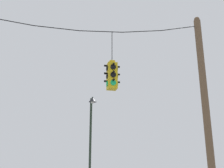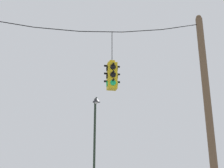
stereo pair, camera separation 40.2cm
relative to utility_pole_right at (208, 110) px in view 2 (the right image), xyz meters
The scene contains 4 objects.
utility_pole_right is the anchor object (origin of this frame).
span_wire 6.45m from the utility_pole_right, behind, with size 11.38×0.03×0.85m.
traffic_light_near_left_pole 3.81m from the utility_pole_right, behind, with size 0.58×0.58×2.25m.
street_lamp 6.13m from the utility_pole_right, 125.47° to the left, with size 0.40×0.70×5.49m.
Camera 2 is at (0.20, -9.13, 1.81)m, focal length 45.00 mm.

